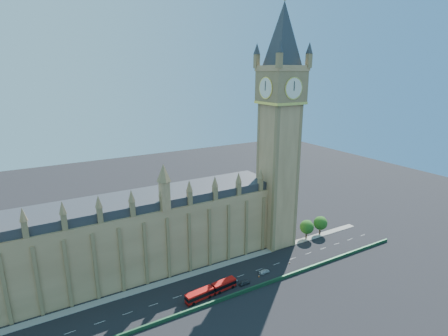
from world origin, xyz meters
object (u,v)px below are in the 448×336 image
red_bus (211,290)px  car_silver (232,281)px  car_grey (244,283)px  car_white (264,272)px

red_bus → car_silver: 9.46m
red_bus → car_grey: bearing=-8.3°
car_grey → car_silver: bearing=46.8°
car_silver → red_bus: bearing=97.8°
red_bus → car_white: bearing=-1.4°
red_bus → car_grey: (12.32, -0.53, -0.99)m
red_bus → car_grey: 12.37m
car_grey → car_silver: (-3.20, 2.81, 0.01)m
car_silver → car_white: size_ratio=0.98×
red_bus → car_silver: bearing=8.2°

